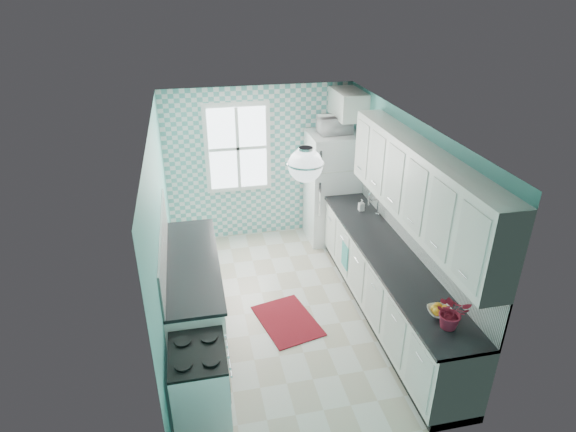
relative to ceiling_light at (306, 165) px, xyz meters
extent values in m
cube|color=silver|center=(0.00, 0.80, -2.33)|extent=(3.00, 4.40, 0.02)
cube|color=white|center=(0.00, 0.80, 0.19)|extent=(3.00, 4.40, 0.02)
cube|color=#59B2A9|center=(0.00, 3.01, -1.07)|extent=(3.00, 0.02, 2.50)
cube|color=#59B2A9|center=(0.00, -1.41, -1.07)|extent=(3.00, 0.02, 2.50)
cube|color=#59B2A9|center=(-1.51, 0.80, -1.07)|extent=(0.02, 4.40, 2.50)
cube|color=#59B2A9|center=(1.51, 0.80, -1.07)|extent=(0.02, 4.40, 2.50)
cube|color=#5DAEA8|center=(0.00, 2.99, -1.07)|extent=(3.00, 0.01, 2.50)
cube|color=white|center=(-0.35, 2.96, -0.77)|extent=(1.04, 0.05, 1.44)
cube|color=white|center=(-0.35, 2.95, -0.77)|extent=(0.90, 0.02, 1.30)
cube|color=white|center=(1.49, 0.40, -1.13)|extent=(0.02, 3.60, 0.51)
cube|color=white|center=(-1.49, 0.73, -1.13)|extent=(0.02, 2.15, 0.51)
cube|color=silver|center=(1.33, 0.20, -0.42)|extent=(0.33, 3.20, 0.90)
cube|color=silver|center=(1.30, 2.63, -0.07)|extent=(0.40, 0.74, 0.40)
cylinder|color=silver|center=(0.00, 0.00, 0.16)|extent=(0.14, 0.14, 0.04)
cylinder|color=silver|center=(0.00, 0.00, 0.09)|extent=(0.02, 0.02, 0.12)
sphere|color=white|center=(0.00, 0.00, 0.00)|extent=(0.34, 0.34, 0.34)
cube|color=white|center=(1.20, 0.40, -1.87)|extent=(0.60, 3.60, 0.90)
cube|color=black|center=(1.19, 0.40, -1.40)|extent=(0.63, 3.60, 0.04)
cube|color=white|center=(-1.20, 0.73, -1.87)|extent=(0.60, 2.15, 0.90)
cube|color=black|center=(-1.19, 0.73, -1.40)|extent=(0.63, 2.15, 0.04)
cube|color=white|center=(1.11, 2.59, -1.42)|extent=(0.78, 0.74, 1.80)
cube|color=silver|center=(1.11, 2.22, -1.01)|extent=(0.77, 0.01, 0.02)
cube|color=silver|center=(0.79, 2.20, -0.79)|extent=(0.03, 0.03, 0.30)
cube|color=silver|center=(0.79, 2.20, -1.42)|extent=(0.03, 0.03, 0.54)
cube|color=white|center=(-1.20, -0.72, -1.91)|extent=(0.53, 0.68, 0.80)
cube|color=black|center=(-1.20, -0.72, -1.51)|extent=(0.53, 0.68, 0.03)
cube|color=black|center=(-0.93, -0.72, -1.86)|extent=(0.01, 0.45, 0.27)
cube|color=silver|center=(1.20, 1.38, -1.40)|extent=(0.56, 0.47, 0.12)
cylinder|color=silver|center=(1.40, 1.38, -1.20)|extent=(0.02, 0.02, 0.30)
torus|color=silver|center=(1.32, 1.38, -1.01)|extent=(0.16, 0.02, 0.16)
cube|color=maroon|center=(-0.07, 0.54, -2.32)|extent=(0.85, 1.05, 0.01)
cube|color=#61B0B1|center=(0.89, 1.18, -1.84)|extent=(0.06, 0.24, 0.36)
imported|color=white|center=(1.20, -0.82, -1.35)|extent=(0.28, 0.28, 0.06)
imported|color=red|center=(1.20, -1.01, -1.21)|extent=(0.37, 0.34, 0.35)
imported|color=#A8B9CA|center=(1.25, 1.62, -1.30)|extent=(0.08, 0.08, 0.17)
imported|color=white|center=(1.11, 2.59, -0.38)|extent=(0.50, 0.35, 0.27)
camera|label=1|loc=(-1.09, -4.27, 1.64)|focal=30.00mm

